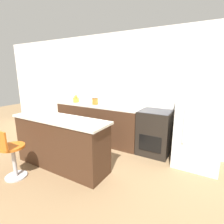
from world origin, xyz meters
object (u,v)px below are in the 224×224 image
kettle (76,99)px  mixing_bowl (121,105)px  stool_chair (11,155)px  oven_range (155,132)px  refrigerator (200,120)px

kettle → mixing_bowl: 1.33m
stool_chair → kettle: 2.13m
oven_range → kettle: kettle is taller
mixing_bowl → refrigerator: bearing=-0.8°
kettle → oven_range: bearing=1.1°
oven_range → kettle: 2.18m
oven_range → mixing_bowl: mixing_bowl is taller
oven_range → mixing_bowl: 0.93m
refrigerator → stool_chair: (-2.54, -1.99, -0.45)m
refrigerator → mixing_bowl: 1.60m
oven_range → refrigerator: size_ratio=0.54×
refrigerator → kettle: refrigerator is taller
stool_chair → kettle: bearing=100.8°
refrigerator → kettle: bearing=179.6°
refrigerator → kettle: 2.93m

